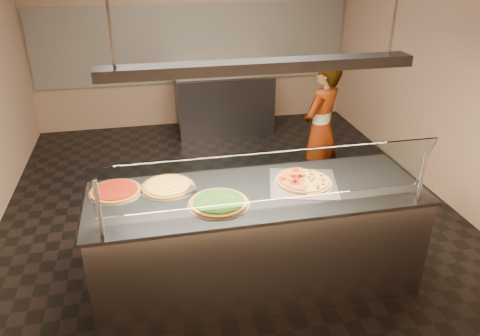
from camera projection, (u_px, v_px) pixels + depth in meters
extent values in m
cube|color=black|center=(231.00, 214.00, 5.26)|extent=(5.00, 6.00, 0.02)
cube|color=#9F7F66|center=(193.00, 30.00, 7.24)|extent=(5.00, 0.02, 3.00)
cube|color=#9F7F66|center=(366.00, 275.00, 1.95)|extent=(5.00, 0.02, 3.00)
cube|color=#9F7F66|center=(457.00, 69.00, 5.07)|extent=(0.02, 6.00, 3.00)
cube|color=silver|center=(194.00, 44.00, 7.30)|extent=(4.90, 0.02, 1.20)
cube|color=#B7B7BC|center=(256.00, 241.00, 3.99)|extent=(2.68, 0.90, 0.90)
cube|color=#3E3E44|center=(257.00, 193.00, 3.79)|extent=(2.72, 0.94, 0.03)
cylinder|color=#B7B7BC|center=(99.00, 209.00, 3.11)|extent=(0.03, 0.03, 0.44)
cylinder|color=#B7B7BC|center=(422.00, 175.00, 3.55)|extent=(0.03, 0.03, 0.44)
cube|color=white|center=(269.00, 177.00, 3.35)|extent=(2.48, 0.18, 0.47)
cube|color=silver|center=(303.00, 183.00, 3.90)|extent=(0.67, 0.67, 0.01)
cylinder|color=silver|center=(303.00, 182.00, 3.90)|extent=(0.49, 0.49, 0.01)
cylinder|color=maroon|center=(296.00, 170.00, 4.01)|extent=(0.06, 0.06, 0.01)
cylinder|color=maroon|center=(300.00, 175.00, 3.91)|extent=(0.06, 0.06, 0.01)
cylinder|color=maroon|center=(299.00, 176.00, 3.90)|extent=(0.06, 0.06, 0.01)
cylinder|color=maroon|center=(292.00, 175.00, 3.92)|extent=(0.06, 0.06, 0.01)
cylinder|color=maroon|center=(295.00, 177.00, 3.89)|extent=(0.06, 0.06, 0.01)
cylinder|color=maroon|center=(283.00, 178.00, 3.87)|extent=(0.06, 0.06, 0.01)
cylinder|color=maroon|center=(296.00, 179.00, 3.85)|extent=(0.06, 0.06, 0.01)
cylinder|color=maroon|center=(293.00, 181.00, 3.82)|extent=(0.06, 0.06, 0.01)
cylinder|color=maroon|center=(297.00, 182.00, 3.80)|extent=(0.06, 0.06, 0.01)
cube|color=#19590F|center=(298.00, 175.00, 3.91)|extent=(0.02, 0.02, 0.01)
cube|color=#19590F|center=(297.00, 176.00, 3.90)|extent=(0.02, 0.02, 0.01)
cube|color=#19590F|center=(296.00, 178.00, 3.87)|extent=(0.02, 0.01, 0.01)
cube|color=#19590F|center=(289.00, 179.00, 3.84)|extent=(0.02, 0.01, 0.01)
cube|color=#19590F|center=(291.00, 183.00, 3.78)|extent=(0.02, 0.01, 0.01)
cube|color=#19590F|center=(302.00, 180.00, 3.84)|extent=(0.02, 0.02, 0.01)
cube|color=#19590F|center=(306.00, 186.00, 3.73)|extent=(0.02, 0.02, 0.01)
sphere|color=#513014|center=(318.00, 188.00, 3.76)|extent=(0.03, 0.03, 0.03)
sphere|color=#513014|center=(318.00, 186.00, 3.78)|extent=(0.03, 0.03, 0.03)
sphere|color=#513014|center=(323.00, 184.00, 3.81)|extent=(0.03, 0.03, 0.03)
sphere|color=#513014|center=(311.00, 180.00, 3.87)|extent=(0.03, 0.03, 0.03)
sphere|color=#513014|center=(323.00, 180.00, 3.88)|extent=(0.03, 0.03, 0.03)
sphere|color=#513014|center=(314.00, 178.00, 3.91)|extent=(0.03, 0.03, 0.03)
sphere|color=#513014|center=(321.00, 175.00, 3.96)|extent=(0.03, 0.03, 0.03)
sphere|color=#513014|center=(309.00, 177.00, 3.92)|extent=(0.03, 0.03, 0.03)
sphere|color=#513014|center=(311.00, 174.00, 3.98)|extent=(0.03, 0.03, 0.03)
sphere|color=#513014|center=(309.00, 171.00, 4.03)|extent=(0.03, 0.03, 0.03)
sphere|color=#513014|center=(304.00, 175.00, 3.95)|extent=(0.03, 0.03, 0.03)
sphere|color=#513014|center=(301.00, 174.00, 3.98)|extent=(0.03, 0.03, 0.03)
cylinder|color=silver|center=(219.00, 204.00, 3.60)|extent=(0.48, 0.48, 0.01)
cylinder|color=brown|center=(219.00, 202.00, 3.59)|extent=(0.45, 0.45, 0.02)
cylinder|color=black|center=(219.00, 201.00, 3.59)|extent=(0.39, 0.39, 0.01)
cylinder|color=silver|center=(168.00, 187.00, 3.84)|extent=(0.45, 0.45, 0.01)
cylinder|color=brown|center=(168.00, 186.00, 3.83)|extent=(0.42, 0.42, 0.02)
cylinder|color=gold|center=(167.00, 185.00, 3.83)|extent=(0.37, 0.37, 0.01)
cylinder|color=silver|center=(116.00, 192.00, 3.77)|extent=(0.43, 0.43, 0.01)
cylinder|color=brown|center=(116.00, 191.00, 3.76)|extent=(0.40, 0.40, 0.02)
cylinder|color=#6A0B04|center=(116.00, 189.00, 3.76)|extent=(0.35, 0.35, 0.01)
cube|color=#B7B7BC|center=(188.00, 188.00, 3.77)|extent=(0.17, 0.17, 0.00)
cylinder|color=tan|center=(170.00, 188.00, 3.77)|extent=(0.11, 0.12, 0.02)
cube|color=#3E3E44|center=(224.00, 103.00, 7.37)|extent=(1.47, 0.70, 0.90)
cube|color=#B7B7BC|center=(224.00, 74.00, 7.17)|extent=(1.51, 0.74, 0.03)
imported|color=#27222C|center=(321.00, 129.00, 5.39)|extent=(0.69, 0.66, 1.60)
cube|color=#3E3E44|center=(260.00, 66.00, 3.33)|extent=(2.30, 0.18, 0.08)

